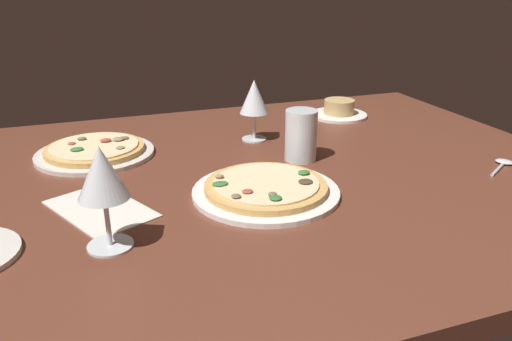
% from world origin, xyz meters
% --- Properties ---
extents(dining_table, '(1.50, 1.10, 0.04)m').
position_xyz_m(dining_table, '(0.00, 0.00, 0.02)').
color(dining_table, brown).
rests_on(dining_table, ground).
extents(pizza_main, '(0.29, 0.29, 0.03)m').
position_xyz_m(pizza_main, '(-0.00, -0.11, 0.05)').
color(pizza_main, white).
rests_on(pizza_main, dining_table).
extents(pizza_side, '(0.27, 0.27, 0.03)m').
position_xyz_m(pizza_side, '(-0.30, 0.24, 0.05)').
color(pizza_side, silver).
rests_on(pizza_side, dining_table).
extents(ramekin_on_saucer, '(0.17, 0.17, 0.05)m').
position_xyz_m(ramekin_on_saucer, '(0.40, 0.34, 0.06)').
color(ramekin_on_saucer, white).
rests_on(ramekin_on_saucer, dining_table).
extents(wine_glass_far, '(0.08, 0.08, 0.17)m').
position_xyz_m(wine_glass_far, '(-0.30, -0.21, 0.16)').
color(wine_glass_far, silver).
rests_on(wine_glass_far, dining_table).
extents(wine_glass_near, '(0.07, 0.07, 0.15)m').
position_xyz_m(wine_glass_near, '(0.09, 0.22, 0.15)').
color(wine_glass_near, silver).
rests_on(wine_glass_near, dining_table).
extents(water_glass, '(0.07, 0.07, 0.12)m').
position_xyz_m(water_glass, '(0.14, 0.05, 0.09)').
color(water_glass, silver).
rests_on(water_glass, dining_table).
extents(paper_menu, '(0.20, 0.24, 0.00)m').
position_xyz_m(paper_menu, '(-0.31, -0.07, 0.04)').
color(paper_menu, silver).
rests_on(paper_menu, dining_table).
extents(spoon, '(0.11, 0.08, 0.01)m').
position_xyz_m(spoon, '(0.55, -0.14, 0.04)').
color(spoon, silver).
rests_on(spoon, dining_table).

